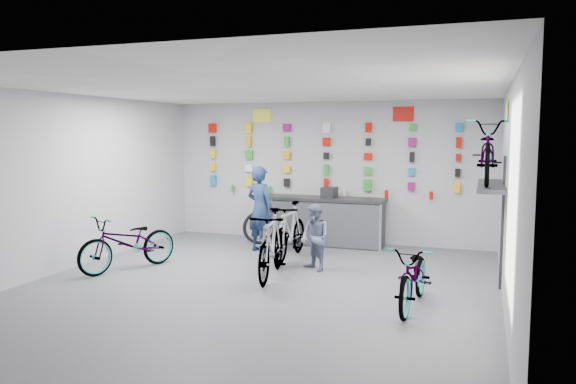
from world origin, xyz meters
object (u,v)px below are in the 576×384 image
at_px(counter, 321,222).
at_px(customer, 315,238).
at_px(bike_center, 271,245).
at_px(clerk, 260,209).
at_px(bike_right, 414,276).
at_px(bike_service, 290,231).
at_px(bike_left, 128,242).

height_order(counter, customer, customer).
height_order(bike_center, clerk, clerk).
height_order(counter, bike_right, counter).
bearing_deg(bike_center, customer, 45.30).
bearing_deg(bike_center, bike_service, 87.40).
height_order(bike_right, customer, customer).
relative_size(bike_center, customer, 1.61).
distance_m(bike_left, clerk, 2.68).
distance_m(bike_left, bike_right, 4.88).
bearing_deg(bike_center, clerk, 107.73).
bearing_deg(counter, bike_center, -89.80).
bearing_deg(bike_right, bike_service, 142.12).
distance_m(clerk, customer, 1.87).
distance_m(bike_center, bike_right, 2.50).
height_order(bike_service, clerk, clerk).
relative_size(bike_service, customer, 1.55).
bearing_deg(bike_service, customer, -45.98).
distance_m(bike_center, clerk, 2.11).
bearing_deg(bike_service, bike_right, -42.30).
bearing_deg(bike_service, bike_center, -84.28).
distance_m(bike_right, bike_service, 3.36).
bearing_deg(bike_left, clerk, 78.46).
bearing_deg(customer, counter, 140.13).
xyz_separation_m(counter, clerk, (-0.94, -1.06, 0.36)).
bearing_deg(customer, bike_left, -124.39).
distance_m(counter, bike_right, 4.42).
bearing_deg(bike_service, bike_left, -144.91).
distance_m(bike_left, customer, 3.18).
bearing_deg(counter, bike_right, -57.58).
xyz_separation_m(bike_center, clerk, (-0.95, 1.86, 0.29)).
xyz_separation_m(bike_right, clerk, (-3.31, 2.67, 0.40)).
xyz_separation_m(counter, customer, (0.52, -2.19, 0.08)).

